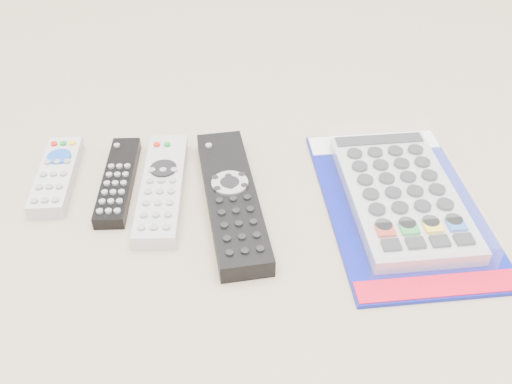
{
  "coord_description": "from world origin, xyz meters",
  "views": [
    {
      "loc": [
        0.02,
        -0.52,
        0.48
      ],
      "look_at": [
        0.04,
        0.02,
        0.01
      ],
      "focal_mm": 40.0,
      "sensor_mm": 36.0,
      "label": 1
    }
  ],
  "objects_px": {
    "remote_slim_black": "(118,181)",
    "jumbo_remote_packaged": "(401,193)",
    "remote_small_grey": "(57,175)",
    "remote_large_black": "(232,198)",
    "remote_silver_dvd": "(162,187)"
  },
  "relations": [
    {
      "from": "remote_slim_black",
      "to": "jumbo_remote_packaged",
      "type": "relative_size",
      "value": 0.53
    },
    {
      "from": "remote_small_grey",
      "to": "jumbo_remote_packaged",
      "type": "height_order",
      "value": "jumbo_remote_packaged"
    },
    {
      "from": "remote_small_grey",
      "to": "remote_large_black",
      "type": "bearing_deg",
      "value": -15.6
    },
    {
      "from": "remote_small_grey",
      "to": "remote_large_black",
      "type": "distance_m",
      "value": 0.24
    },
    {
      "from": "remote_silver_dvd",
      "to": "jumbo_remote_packaged",
      "type": "relative_size",
      "value": 0.64
    },
    {
      "from": "remote_slim_black",
      "to": "remote_small_grey",
      "type": "bearing_deg",
      "value": 172.03
    },
    {
      "from": "remote_silver_dvd",
      "to": "remote_large_black",
      "type": "bearing_deg",
      "value": -15.61
    },
    {
      "from": "jumbo_remote_packaged",
      "to": "remote_large_black",
      "type": "bearing_deg",
      "value": 174.89
    },
    {
      "from": "remote_slim_black",
      "to": "remote_silver_dvd",
      "type": "relative_size",
      "value": 0.82
    },
    {
      "from": "remote_silver_dvd",
      "to": "jumbo_remote_packaged",
      "type": "bearing_deg",
      "value": -5.01
    },
    {
      "from": "remote_slim_black",
      "to": "remote_large_black",
      "type": "distance_m",
      "value": 0.15
    },
    {
      "from": "remote_silver_dvd",
      "to": "remote_large_black",
      "type": "xyz_separation_m",
      "value": [
        0.09,
        -0.02,
        0.0
      ]
    },
    {
      "from": "remote_small_grey",
      "to": "remote_large_black",
      "type": "height_order",
      "value": "remote_large_black"
    },
    {
      "from": "remote_silver_dvd",
      "to": "remote_large_black",
      "type": "relative_size",
      "value": 0.79
    },
    {
      "from": "remote_silver_dvd",
      "to": "remote_large_black",
      "type": "distance_m",
      "value": 0.09
    }
  ]
}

